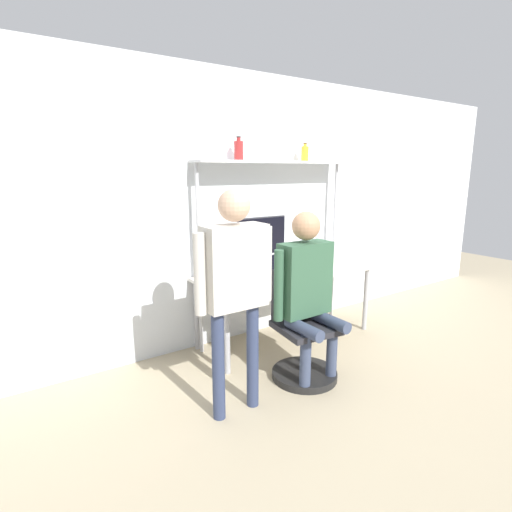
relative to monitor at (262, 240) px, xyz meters
The scene contains 12 objects.
ground_plane 1.22m from the monitor, 75.55° to the right, with size 12.00×12.00×0.00m, color tan.
wall_back 0.38m from the monitor, 46.75° to the left, with size 8.00×0.06×2.70m.
desk 0.47m from the monitor, 55.23° to the right, with size 1.89×0.72×0.73m.
shelf_unit 0.54m from the monitor, ahead, with size 1.80×0.26×1.84m.
monitor is the anchor object (origin of this frame).
laptop 0.44m from the monitor, 114.51° to the right, with size 0.35×0.23×0.22m.
cell_phone 0.53m from the monitor, 71.16° to the right, with size 0.07×0.15×0.01m.
office_chair 1.21m from the monitor, 103.12° to the right, with size 0.56×0.56×0.94m.
person_seated 1.01m from the monitor, 102.86° to the right, with size 0.61×0.48×1.43m.
person_standing 1.42m from the monitor, 132.49° to the right, with size 0.61×0.22×1.64m.
bottle_red 0.93m from the monitor, behind, with size 0.09×0.09×0.22m.
bottle_amber 1.03m from the monitor, ahead, with size 0.08×0.08×0.19m.
Camera 1 is at (-2.49, -2.72, 1.76)m, focal length 28.00 mm.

